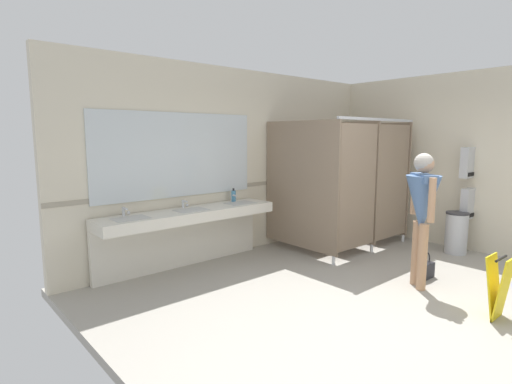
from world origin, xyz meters
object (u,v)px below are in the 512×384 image
object	(u,v)px
trash_bin	(456,233)
person_standing	(422,204)
paper_towel_dispenser_lower	(469,203)
soap_dispenser	(234,196)
wet_floor_sign	(499,287)
paper_towel_dispenser_upper	(469,163)
handbag	(425,270)

from	to	relation	value
trash_bin	person_standing	size ratio (longest dim) A/B	0.40
paper_towel_dispenser_lower	soap_dispenser	world-z (taller)	soap_dispenser
trash_bin	wet_floor_sign	xyz separation A→B (m)	(-2.03, -1.26, 0.00)
paper_towel_dispenser_lower	trash_bin	distance (m)	0.52
paper_towel_dispenser_upper	handbag	distance (m)	2.18
person_standing	handbag	world-z (taller)	person_standing
trash_bin	handbag	world-z (taller)	trash_bin
person_standing	paper_towel_dispenser_upper	bearing A→B (deg)	8.50
paper_towel_dispenser_upper	handbag	size ratio (longest dim) A/B	1.36
trash_bin	wet_floor_sign	world-z (taller)	trash_bin
trash_bin	soap_dispenser	xyz separation A→B (m)	(-2.68, 2.21, 0.60)
person_standing	handbag	bearing A→B (deg)	13.11
person_standing	soap_dispenser	xyz separation A→B (m)	(-0.88, 2.52, -0.10)
paper_towel_dispenser_lower	wet_floor_sign	xyz separation A→B (m)	(-2.31, -1.21, -0.44)
paper_towel_dispenser_upper	paper_towel_dispenser_lower	size ratio (longest dim) A/B	1.00
trash_bin	soap_dispenser	bearing A→B (deg)	140.60
handbag	paper_towel_dispenser_upper	bearing A→B (deg)	7.58
paper_towel_dispenser_lower	wet_floor_sign	bearing A→B (deg)	-152.31
handbag	soap_dispenser	bearing A→B (deg)	116.70
trash_bin	handbag	size ratio (longest dim) A/B	1.86
paper_towel_dispenser_lower	wet_floor_sign	world-z (taller)	paper_towel_dispenser_lower
paper_towel_dispenser_upper	person_standing	xyz separation A→B (m)	(-2.08, -0.31, -0.38)
paper_towel_dispenser_upper	soap_dispenser	world-z (taller)	paper_towel_dispenser_upper
trash_bin	handbag	xyz separation A→B (m)	(-1.46, -0.23, -0.21)
paper_towel_dispenser_lower	trash_bin	bearing A→B (deg)	170.62
paper_towel_dispenser_lower	person_standing	xyz separation A→B (m)	(-2.08, -0.27, 0.26)
trash_bin	wet_floor_sign	distance (m)	2.39
paper_towel_dispenser_upper	trash_bin	size ratio (longest dim) A/B	0.73
wet_floor_sign	paper_towel_dispenser_upper	bearing A→B (deg)	28.56
paper_towel_dispenser_lower	wet_floor_sign	distance (m)	2.64
wet_floor_sign	soap_dispenser	bearing A→B (deg)	100.67
paper_towel_dispenser_upper	trash_bin	world-z (taller)	paper_towel_dispenser_upper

